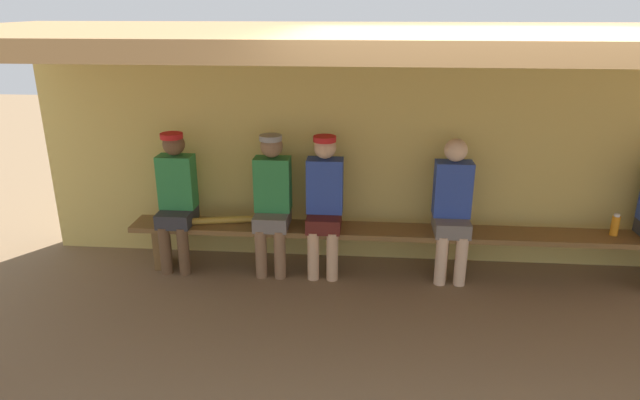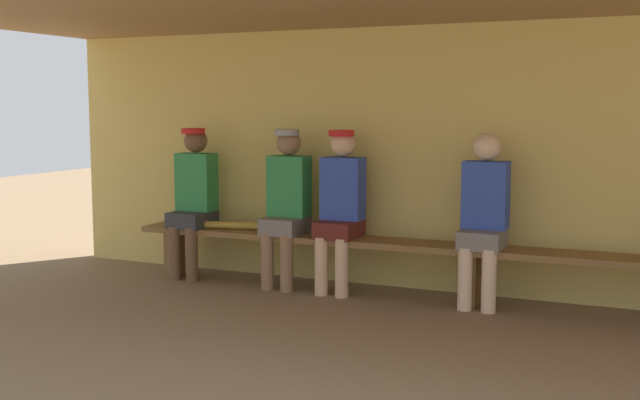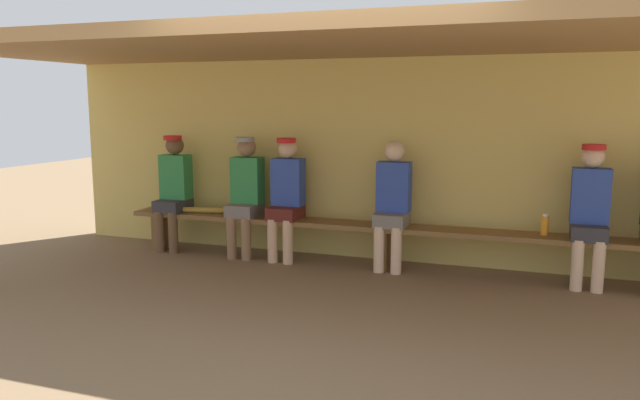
# 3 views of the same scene
# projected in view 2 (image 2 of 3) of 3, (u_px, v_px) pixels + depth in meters

# --- Properties ---
(ground_plane) EXTENTS (24.00, 24.00, 0.00)m
(ground_plane) POSITION_uv_depth(u_px,v_px,m) (415.00, 364.00, 4.70)
(ground_plane) COLOR brown
(back_wall) EXTENTS (8.00, 0.20, 2.20)m
(back_wall) POSITION_uv_depth(u_px,v_px,m) (489.00, 160.00, 6.39)
(back_wall) COLOR #D8BC60
(back_wall) RESTS_ON ground
(bench) EXTENTS (6.00, 0.36, 0.46)m
(bench) POSITION_uv_depth(u_px,v_px,m) (475.00, 256.00, 6.07)
(bench) COLOR brown
(bench) RESTS_ON ground
(player_middle) EXTENTS (0.34, 0.42, 1.34)m
(player_middle) POSITION_uv_depth(u_px,v_px,m) (340.00, 203.00, 6.48)
(player_middle) COLOR #591E19
(player_middle) RESTS_ON ground
(player_shirtless_tan) EXTENTS (0.34, 0.42, 1.34)m
(player_shirtless_tan) POSITION_uv_depth(u_px,v_px,m) (484.00, 213.00, 6.00)
(player_shirtless_tan) COLOR slate
(player_shirtless_tan) RESTS_ON ground
(player_in_blue) EXTENTS (0.34, 0.42, 1.34)m
(player_in_blue) POSITION_uv_depth(u_px,v_px,m) (286.00, 200.00, 6.68)
(player_in_blue) COLOR slate
(player_in_blue) RESTS_ON ground
(player_leftmost) EXTENTS (0.34, 0.42, 1.34)m
(player_leftmost) POSITION_uv_depth(u_px,v_px,m) (193.00, 195.00, 7.05)
(player_leftmost) COLOR #333338
(player_leftmost) RESTS_ON ground
(baseball_bat) EXTENTS (0.85, 0.23, 0.07)m
(baseball_bat) POSITION_uv_depth(u_px,v_px,m) (229.00, 225.00, 6.93)
(baseball_bat) COLOR #B28C33
(baseball_bat) RESTS_ON bench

